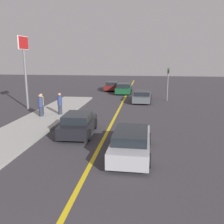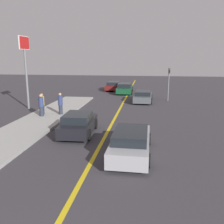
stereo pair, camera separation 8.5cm
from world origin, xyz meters
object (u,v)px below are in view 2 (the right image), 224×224
at_px(car_far_distant, 143,96).
at_px(traffic_light, 169,81).
at_px(pedestrian_mid_group, 41,105).
at_px(car_parked_left_lot, 125,88).
at_px(car_oncoming_far, 114,86).
at_px(pedestrian_by_sign, 60,104).
at_px(car_ahead_center, 79,124).
at_px(roadside_sign, 25,56).
at_px(car_near_right_lane, 131,142).
at_px(pedestrian_far_standing, 42,104).

relative_size(car_far_distant, traffic_light, 1.24).
distance_m(car_far_distant, pedestrian_mid_group, 11.28).
distance_m(car_parked_left_lot, traffic_light, 7.47).
height_order(car_oncoming_far, pedestrian_by_sign, pedestrian_by_sign).
distance_m(car_ahead_center, traffic_light, 14.36).
relative_size(car_ahead_center, car_parked_left_lot, 0.83).
distance_m(car_parked_left_lot, roadside_sign, 14.20).
height_order(pedestrian_by_sign, traffic_light, traffic_light).
xyz_separation_m(car_near_right_lane, traffic_light, (2.95, 15.66, 1.55)).
xyz_separation_m(car_far_distant, car_oncoming_far, (-4.29, 8.84, 0.03)).
xyz_separation_m(car_parked_left_lot, pedestrian_mid_group, (-5.17, -14.39, 0.37)).
bearing_deg(car_parked_left_lot, pedestrian_far_standing, -112.20).
relative_size(car_ahead_center, car_oncoming_far, 0.89).
bearing_deg(roadside_sign, car_oncoming_far, 66.34).
bearing_deg(car_near_right_lane, pedestrian_far_standing, 137.68).
height_order(car_oncoming_far, pedestrian_mid_group, pedestrian_mid_group).
bearing_deg(traffic_light, car_near_right_lane, -100.68).
distance_m(car_near_right_lane, pedestrian_mid_group, 9.80).
bearing_deg(car_oncoming_far, pedestrian_mid_group, -98.60).
bearing_deg(pedestrian_far_standing, car_ahead_center, -45.33).
height_order(car_oncoming_far, traffic_light, traffic_light).
bearing_deg(pedestrian_by_sign, car_parked_left_lot, 73.88).
distance_m(car_far_distant, traffic_light, 3.24).
relative_size(car_ahead_center, pedestrian_mid_group, 2.30).
distance_m(car_oncoming_far, pedestrian_by_sign, 16.44).
distance_m(car_near_right_lane, pedestrian_by_sign, 9.52).
height_order(car_near_right_lane, traffic_light, traffic_light).
distance_m(car_far_distant, pedestrian_far_standing, 10.99).
xyz_separation_m(car_oncoming_far, roadside_sign, (-6.06, -13.83, 4.09)).
bearing_deg(roadside_sign, pedestrian_far_standing, -47.08).
distance_m(traffic_light, roadside_sign, 14.50).
xyz_separation_m(car_ahead_center, pedestrian_by_sign, (-2.71, 4.43, 0.37)).
bearing_deg(car_oncoming_far, pedestrian_by_sign, -94.89).
distance_m(car_oncoming_far, pedestrian_mid_group, 17.45).
bearing_deg(car_parked_left_lot, car_near_right_lane, -85.18).
xyz_separation_m(car_ahead_center, traffic_light, (6.35, 12.79, 1.54)).
height_order(car_ahead_center, pedestrian_far_standing, pedestrian_far_standing).
relative_size(pedestrian_by_sign, traffic_light, 0.49).
relative_size(car_near_right_lane, pedestrian_mid_group, 2.73).
distance_m(car_ahead_center, pedestrian_mid_group, 5.36).
relative_size(car_far_distant, roadside_sign, 0.68).
bearing_deg(car_ahead_center, car_far_distant, 70.18).
bearing_deg(car_ahead_center, roadside_sign, 131.44).
xyz_separation_m(car_parked_left_lot, roadside_sign, (-7.87, -11.10, 4.07)).
bearing_deg(car_far_distant, pedestrian_far_standing, -133.55).
bearing_deg(car_far_distant, traffic_light, 20.72).
height_order(car_ahead_center, pedestrian_by_sign, pedestrian_by_sign).
bearing_deg(car_far_distant, roadside_sign, -152.52).
relative_size(car_oncoming_far, pedestrian_by_sign, 2.57).
distance_m(car_oncoming_far, roadside_sign, 15.64).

